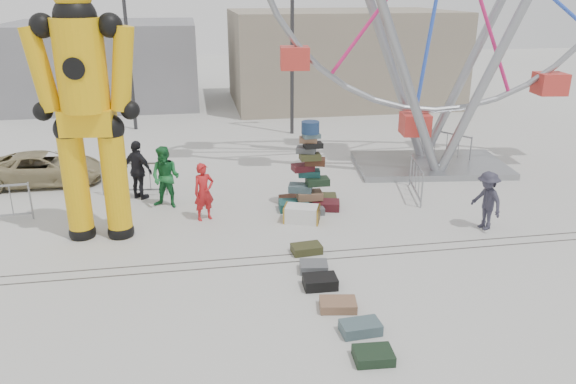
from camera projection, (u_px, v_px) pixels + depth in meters
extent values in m
plane|color=#9E9E99|center=(262.00, 277.00, 12.77)|extent=(90.00, 90.00, 0.00)
cube|color=#47443F|center=(259.00, 264.00, 13.32)|extent=(40.00, 0.04, 0.01)
cube|color=#47443F|center=(257.00, 257.00, 13.69)|extent=(40.00, 0.04, 0.01)
cube|color=gray|center=(340.00, 57.00, 31.53)|extent=(12.00, 8.00, 5.00)
cube|color=gray|center=(106.00, 63.00, 31.42)|extent=(10.00, 8.00, 4.40)
cylinder|color=#2D2D30|center=(292.00, 42.00, 23.90)|extent=(0.16, 0.16, 8.00)
cylinder|color=#2D2D30|center=(128.00, 40.00, 24.64)|extent=(0.16, 0.16, 8.00)
cube|color=#184948|center=(294.00, 205.00, 16.55)|extent=(0.88, 0.63, 0.28)
cube|color=#49131A|center=(326.00, 205.00, 16.61)|extent=(0.91, 0.73, 0.26)
cube|color=#452416|center=(292.00, 200.00, 17.06)|extent=(0.80, 0.59, 0.23)
cube|color=#393B1D|center=(324.00, 199.00, 17.11)|extent=(0.85, 0.66, 0.26)
cube|color=#56595D|center=(311.00, 210.00, 16.29)|extent=(0.75, 0.53, 0.21)
cube|color=black|center=(307.00, 197.00, 17.29)|extent=(0.79, 0.62, 0.23)
cube|color=#875F45|center=(309.00, 195.00, 16.64)|extent=(0.75, 0.52, 0.23)
cube|color=#455C62|center=(300.00, 188.00, 16.58)|extent=(0.79, 0.65, 0.21)
cube|color=black|center=(318.00, 181.00, 16.49)|extent=(0.67, 0.46, 0.21)
cube|color=#184948|center=(309.00, 173.00, 16.57)|extent=(0.70, 0.52, 0.19)
cube|color=#49131A|center=(303.00, 168.00, 16.44)|extent=(0.67, 0.51, 0.19)
cube|color=#452416|center=(315.00, 162.00, 16.35)|extent=(0.67, 0.54, 0.19)
cube|color=#393B1D|center=(310.00, 157.00, 16.18)|extent=(0.60, 0.40, 0.17)
cube|color=#56595D|center=(306.00, 150.00, 16.24)|extent=(0.65, 0.54, 0.17)
cube|color=black|center=(313.00, 145.00, 16.12)|extent=(0.55, 0.38, 0.15)
cube|color=#875F45|center=(308.00, 140.00, 16.11)|extent=(0.57, 0.43, 0.15)
cube|color=#455C62|center=(311.00, 136.00, 15.99)|extent=(0.51, 0.35, 0.13)
cylinder|color=navy|center=(310.00, 127.00, 15.93)|extent=(0.51, 0.51, 0.34)
sphere|color=black|center=(83.00, 232.00, 14.77)|extent=(0.69, 0.69, 0.69)
cylinder|color=#E4A90C|center=(76.00, 185.00, 14.32)|extent=(0.64, 0.64, 2.91)
sphere|color=black|center=(68.00, 129.00, 13.82)|extent=(0.73, 0.73, 0.73)
sphere|color=black|center=(121.00, 231.00, 14.83)|extent=(0.69, 0.69, 0.69)
cylinder|color=#E4A90C|center=(116.00, 184.00, 14.38)|extent=(0.64, 0.64, 2.91)
sphere|color=black|center=(110.00, 129.00, 13.88)|extent=(0.73, 0.73, 0.73)
cube|color=#E4A90C|center=(88.00, 122.00, 13.79)|extent=(1.34, 0.86, 0.64)
cylinder|color=#E4A90C|center=(81.00, 65.00, 13.32)|extent=(1.18, 1.18, 2.18)
sphere|color=black|center=(75.00, 17.00, 12.94)|extent=(1.00, 1.00, 1.00)
sphere|color=black|center=(42.00, 26.00, 12.96)|extent=(0.58, 0.58, 0.58)
cylinder|color=#E4A90C|center=(41.00, 70.00, 13.29)|extent=(0.79, 0.55, 2.05)
sphere|color=black|center=(43.00, 111.00, 13.63)|extent=(0.47, 0.47, 0.47)
sphere|color=black|center=(110.00, 25.00, 13.05)|extent=(0.58, 0.58, 0.58)
cylinder|color=#E4A90C|center=(122.00, 69.00, 13.41)|extent=(0.79, 0.55, 2.05)
sphere|color=black|center=(130.00, 110.00, 13.76)|extent=(0.47, 0.47, 0.47)
cube|color=gray|center=(430.00, 165.00, 20.45)|extent=(5.66, 3.81, 0.21)
cylinder|color=gray|center=(397.00, 51.00, 18.05)|extent=(3.71, 0.76, 8.62)
cylinder|color=gray|center=(501.00, 51.00, 18.21)|extent=(3.71, 0.76, 8.62)
cylinder|color=gray|center=(385.00, 46.00, 19.85)|extent=(3.71, 0.76, 8.62)
cylinder|color=gray|center=(479.00, 45.00, 20.00)|extent=(3.71, 0.76, 8.62)
cube|color=red|center=(433.00, 125.00, 19.94)|extent=(1.07, 1.07, 0.74)
cube|color=silver|center=(302.00, 214.00, 15.71)|extent=(1.11, 0.86, 0.46)
cube|color=#393B1D|center=(307.00, 249.00, 13.90)|extent=(0.77, 0.54, 0.21)
cube|color=#56595D|center=(314.00, 267.00, 13.00)|extent=(0.71, 0.59, 0.21)
cube|color=black|center=(320.00, 282.00, 12.29)|extent=(0.74, 0.53, 0.26)
cube|color=#875F45|center=(338.00, 305.00, 11.47)|extent=(0.82, 0.62, 0.19)
cube|color=#455C62|center=(361.00, 328.00, 10.67)|extent=(0.79, 0.51, 0.23)
cube|color=black|center=(373.00, 355.00, 9.89)|extent=(0.72, 0.56, 0.20)
imported|color=#B2191C|center=(204.00, 192.00, 15.66)|extent=(0.71, 0.59, 1.65)
imported|color=#1A6831|center=(166.00, 177.00, 16.53)|extent=(1.11, 1.01, 1.86)
imported|color=black|center=(138.00, 170.00, 17.17)|extent=(1.12, 1.05, 1.85)
imported|color=#2A2937|center=(487.00, 201.00, 15.06)|extent=(0.82, 1.15, 1.62)
imported|color=#8F825C|center=(44.00, 168.00, 18.62)|extent=(3.89, 1.82, 1.08)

